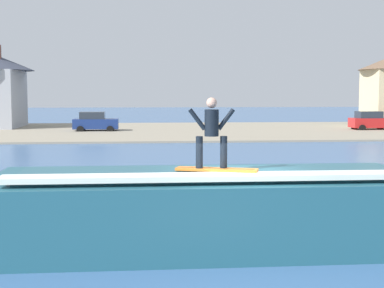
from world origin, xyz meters
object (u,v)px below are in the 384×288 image
Objects in this scene: surfboard at (217,169)px; car_far_shore at (371,121)px; surfer at (212,129)px; wave_crest at (206,208)px; car_near_shore at (95,122)px.

car_far_shore is at bearing 63.71° from surfboard.
surfboard is 0.48× the size of car_far_shore.
surfboard is at bearing -20.57° from surfer.
car_far_shore is at bearing 63.12° from wave_crest.
car_near_shore and car_far_shore have the same top height.
surfer reaches higher than car_far_shore.
wave_crest is 2.06m from surfer.
car_far_shore is (25.83, -0.40, -0.00)m from car_near_shore.
surfer is 0.39× the size of car_near_shore.
surfer is 0.40× the size of car_far_shore.
surfer reaches higher than car_near_shore.
surfboard is 45.44m from car_far_shore.
wave_crest is at bearing -116.88° from car_far_shore.
wave_crest is 40.77m from car_near_shore.
wave_crest is at bearing -82.15° from car_near_shore.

